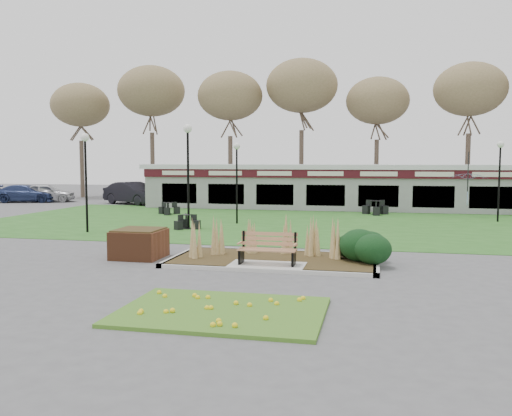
% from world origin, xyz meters
% --- Properties ---
extents(ground, '(100.00, 100.00, 0.00)m').
position_xyz_m(ground, '(0.00, 0.00, 0.00)').
color(ground, '#515154').
rests_on(ground, ground).
extents(lawn, '(34.00, 16.00, 0.02)m').
position_xyz_m(lawn, '(0.00, 12.00, 0.01)').
color(lawn, '#265B1C').
rests_on(lawn, ground).
extents(flower_bed, '(4.20, 3.00, 0.16)m').
position_xyz_m(flower_bed, '(0.00, -4.60, 0.07)').
color(flower_bed, '#377621').
rests_on(flower_bed, ground).
extents(planting_bed, '(6.75, 3.40, 1.27)m').
position_xyz_m(planting_bed, '(1.27, 1.35, 0.37)').
color(planting_bed, '#332814').
rests_on(planting_bed, ground).
extents(park_bench, '(1.70, 0.66, 0.93)m').
position_xyz_m(park_bench, '(0.00, 0.25, 0.59)').
color(park_bench, '#A96F4C').
rests_on(park_bench, ground).
extents(brick_planter, '(1.50, 1.50, 0.95)m').
position_xyz_m(brick_planter, '(-4.40, 1.00, 0.48)').
color(brick_planter, brown).
rests_on(brick_planter, ground).
extents(food_pavilion, '(24.60, 3.40, 2.90)m').
position_xyz_m(food_pavilion, '(0.00, 19.96, 1.48)').
color(food_pavilion, gray).
rests_on(food_pavilion, ground).
extents(tree_backdrop, '(47.24, 5.24, 10.36)m').
position_xyz_m(tree_backdrop, '(0.00, 28.00, 8.36)').
color(tree_backdrop, '#47382B').
rests_on(tree_backdrop, ground).
extents(lamp_post_mid_left, '(0.36, 0.36, 4.33)m').
position_xyz_m(lamp_post_mid_left, '(-9.29, 6.29, 3.16)').
color(lamp_post_mid_left, black).
rests_on(lamp_post_mid_left, ground).
extents(lamp_post_mid_right, '(0.33, 0.33, 4.03)m').
position_xyz_m(lamp_post_mid_right, '(-3.69, 10.88, 2.93)').
color(lamp_post_mid_right, black).
rests_on(lamp_post_mid_right, ground).
extents(lamp_post_far_right, '(0.34, 0.34, 4.14)m').
position_xyz_m(lamp_post_far_right, '(9.20, 14.56, 3.02)').
color(lamp_post_far_right, black).
rests_on(lamp_post_far_right, ground).
extents(lamp_post_far_left, '(0.40, 0.40, 4.81)m').
position_xyz_m(lamp_post_far_left, '(-5.40, 8.52, 3.50)').
color(lamp_post_far_left, black).
rests_on(lamp_post_far_left, ground).
extents(bistro_set_a, '(1.27, 1.22, 0.69)m').
position_xyz_m(bistro_set_a, '(-8.77, 14.54, 0.25)').
color(bistro_set_a, black).
rests_on(bistro_set_a, ground).
extents(bistro_set_b, '(1.10, 1.24, 0.66)m').
position_xyz_m(bistro_set_b, '(-5.41, 8.33, 0.24)').
color(bistro_set_b, black).
rests_on(bistro_set_b, ground).
extents(bistro_set_d, '(1.52, 1.38, 0.81)m').
position_xyz_m(bistro_set_d, '(3.05, 17.00, 0.29)').
color(bistro_set_d, black).
rests_on(bistro_set_d, ground).
extents(patio_umbrella, '(2.67, 2.69, 2.54)m').
position_xyz_m(patio_umbrella, '(8.00, 16.58, 1.61)').
color(patio_umbrella, black).
rests_on(patio_umbrella, ground).
extents(car_silver, '(4.46, 2.97, 1.41)m').
position_xyz_m(car_silver, '(-21.48, 21.65, 0.71)').
color(car_silver, '#AFB0B4').
rests_on(car_silver, ground).
extents(car_black, '(5.17, 3.61, 1.62)m').
position_xyz_m(car_black, '(-14.04, 21.00, 0.81)').
color(car_black, black).
rests_on(car_black, ground).
extents(car_blue, '(4.93, 3.03, 1.33)m').
position_xyz_m(car_blue, '(-22.85, 21.06, 0.67)').
color(car_blue, navy).
rests_on(car_blue, ground).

